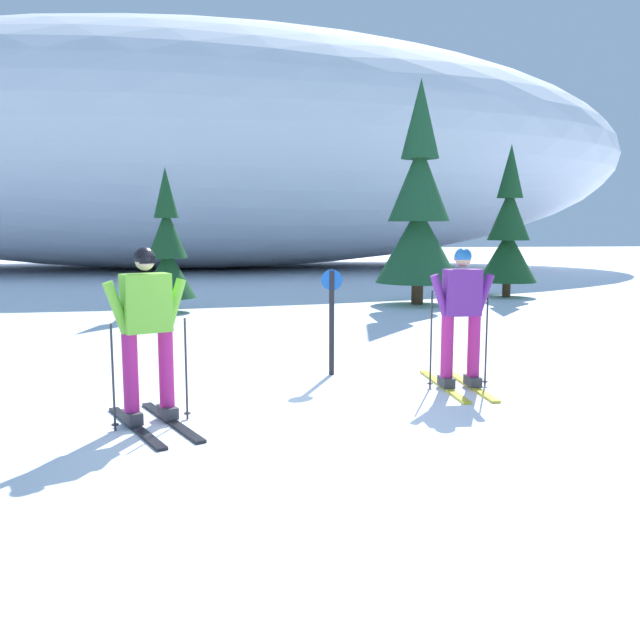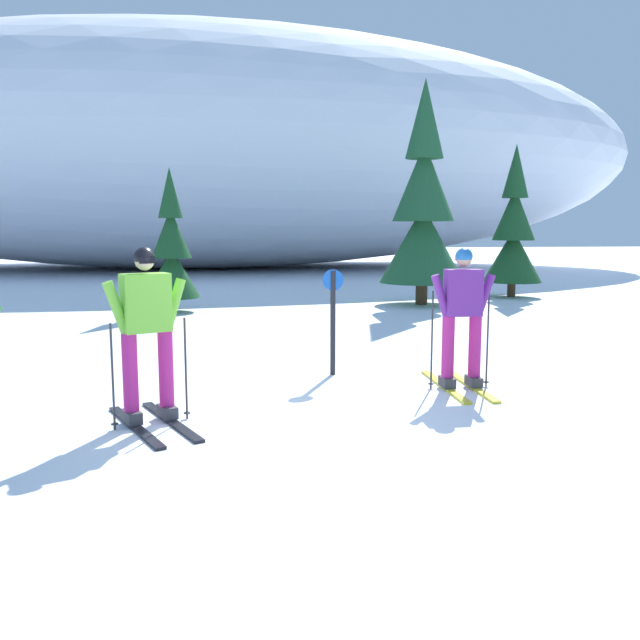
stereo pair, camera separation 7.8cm
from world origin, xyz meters
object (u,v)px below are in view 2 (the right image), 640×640
(pine_tree_center_left, at_px, (172,252))
(pine_tree_far_right, at_px, (513,234))
(trail_marker_post, at_px, (333,315))
(skier_lime_jacket, at_px, (147,331))
(pine_tree_center_right, at_px, (423,212))
(skier_purple_jacket, at_px, (462,316))

(pine_tree_center_left, height_order, pine_tree_far_right, pine_tree_far_right)
(pine_tree_far_right, height_order, trail_marker_post, pine_tree_far_right)
(skier_lime_jacket, height_order, pine_tree_center_right, pine_tree_center_right)
(skier_lime_jacket, bearing_deg, pine_tree_center_right, 60.08)
(pine_tree_far_right, bearing_deg, pine_tree_center_left, -166.78)
(skier_purple_jacket, bearing_deg, pine_tree_far_right, 63.51)
(skier_lime_jacket, xyz_separation_m, pine_tree_far_right, (8.78, 11.38, 0.85))
(skier_lime_jacket, bearing_deg, skier_purple_jacket, 15.25)
(pine_tree_center_right, distance_m, pine_tree_far_right, 3.47)
(skier_lime_jacket, distance_m, pine_tree_far_right, 14.39)
(pine_tree_far_right, bearing_deg, skier_purple_jacket, -116.49)
(skier_lime_jacket, height_order, trail_marker_post, skier_lime_jacket)
(skier_lime_jacket, relative_size, pine_tree_far_right, 0.41)
(pine_tree_center_left, height_order, trail_marker_post, pine_tree_center_left)
(pine_tree_center_left, bearing_deg, trail_marker_post, -69.48)
(pine_tree_center_left, bearing_deg, skier_purple_jacket, -63.29)
(skier_lime_jacket, xyz_separation_m, skier_purple_jacket, (3.59, 0.98, -0.04))
(pine_tree_center_left, bearing_deg, skier_lime_jacket, -86.66)
(trail_marker_post, bearing_deg, pine_tree_center_right, 66.00)
(skier_purple_jacket, distance_m, pine_tree_center_left, 9.20)
(skier_purple_jacket, distance_m, pine_tree_far_right, 11.65)
(pine_tree_center_right, bearing_deg, skier_lime_jacket, -119.92)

